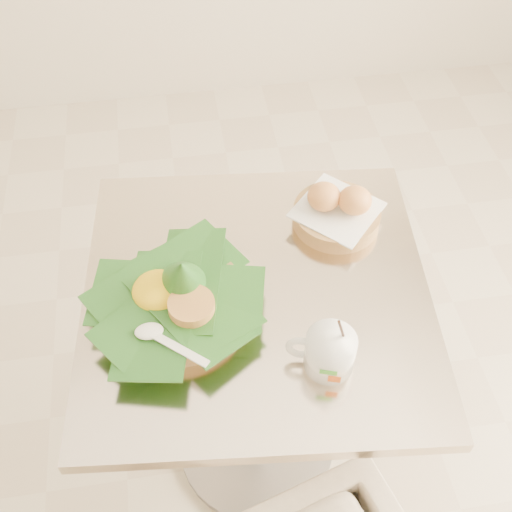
{
  "coord_description": "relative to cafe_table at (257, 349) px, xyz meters",
  "views": [
    {
      "loc": [
        0.03,
        -0.74,
        1.78
      ],
      "look_at": [
        0.15,
        0.07,
        0.82
      ],
      "focal_mm": 45.0,
      "sensor_mm": 36.0,
      "label": 1
    }
  ],
  "objects": [
    {
      "name": "bread_basket",
      "position": [
        0.2,
        0.16,
        0.26
      ],
      "size": [
        0.23,
        0.23,
        0.1
      ],
      "rotation": [
        0.0,
        0.0,
        0.03
      ],
      "color": "tan",
      "rests_on": "cafe_table"
    },
    {
      "name": "cafe_table",
      "position": [
        0.0,
        0.0,
        0.0
      ],
      "size": [
        0.77,
        0.77,
        0.75
      ],
      "rotation": [
        0.0,
        0.0,
        -0.1
      ],
      "color": "gray",
      "rests_on": "floor"
    },
    {
      "name": "rice_basket",
      "position": [
        -0.16,
        -0.02,
        0.27
      ],
      "size": [
        0.33,
        0.34,
        0.17
      ],
      "rotation": [
        0.0,
        0.0,
        -0.39
      ],
      "color": "tan",
      "rests_on": "cafe_table"
    },
    {
      "name": "coffee_mug",
      "position": [
        0.1,
        -0.19,
        0.26
      ],
      "size": [
        0.13,
        0.1,
        0.16
      ],
      "rotation": [
        0.0,
        0.0,
        -0.31
      ],
      "color": "white",
      "rests_on": "cafe_table"
    },
    {
      "name": "floor",
      "position": [
        -0.15,
        -0.04,
        -0.53
      ],
      "size": [
        3.6,
        3.6,
        0.0
      ],
      "primitive_type": "plane",
      "color": "beige",
      "rests_on": "ground"
    }
  ]
}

